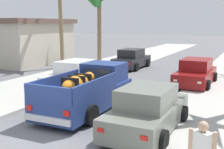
% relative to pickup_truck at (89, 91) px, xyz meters
% --- Properties ---
extents(ground_plane, '(160.00, 160.00, 0.00)m').
position_rel_pickup_truck_xyz_m(ground_plane, '(0.19, -3.77, -0.81)').
color(ground_plane, slate).
extents(sidewalk_left, '(5.06, 60.00, 0.12)m').
position_rel_pickup_truck_xyz_m(sidewalk_left, '(-4.87, 8.23, -0.75)').
color(sidewalk_left, '#B2AFA8').
rests_on(sidewalk_left, ground).
extents(curb_left, '(0.16, 60.00, 0.10)m').
position_rel_pickup_truck_xyz_m(curb_left, '(-3.74, 8.23, -0.76)').
color(curb_left, silver).
rests_on(curb_left, ground).
extents(curb_right, '(0.16, 60.00, 0.10)m').
position_rel_pickup_truck_xyz_m(curb_right, '(4.13, 8.23, -0.76)').
color(curb_right, silver).
rests_on(curb_right, ground).
extents(pickup_truck, '(2.30, 5.25, 1.80)m').
position_rel_pickup_truck_xyz_m(pickup_truck, '(0.00, 0.00, 0.00)').
color(pickup_truck, navy).
rests_on(pickup_truck, ground).
extents(car_left_near, '(2.16, 4.32, 1.54)m').
position_rel_pickup_truck_xyz_m(car_left_near, '(-2.79, 3.15, -0.10)').
color(car_left_near, silver).
rests_on(car_left_near, ground).
extents(car_right_near, '(2.07, 4.28, 1.54)m').
position_rel_pickup_truck_xyz_m(car_right_near, '(3.04, 6.87, -0.10)').
color(car_right_near, maroon).
rests_on(car_right_near, ground).
extents(car_left_mid, '(2.03, 4.26, 1.54)m').
position_rel_pickup_truck_xyz_m(car_left_mid, '(-2.75, 11.22, -0.10)').
color(car_left_mid, black).
rests_on(car_left_mid, ground).
extents(car_right_mid, '(2.03, 4.26, 1.54)m').
position_rel_pickup_truck_xyz_m(car_right_mid, '(2.97, -1.19, -0.10)').
color(car_right_mid, slate).
rests_on(car_right_mid, ground).
extents(palm_tree_right_fore, '(3.65, 3.80, 6.70)m').
position_rel_pickup_truck_xyz_m(palm_tree_right_fore, '(-6.83, 13.16, 4.58)').
color(palm_tree_right_fore, brown).
rests_on(palm_tree_right_fore, ground).
extents(roadside_house, '(9.65, 7.74, 3.93)m').
position_rel_pickup_truck_xyz_m(roadside_house, '(-14.20, 9.72, 1.17)').
color(roadside_house, beige).
rests_on(roadside_house, ground).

